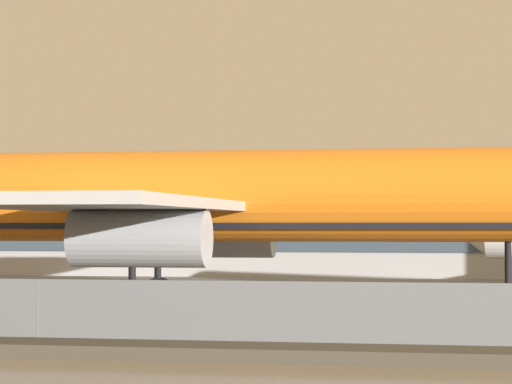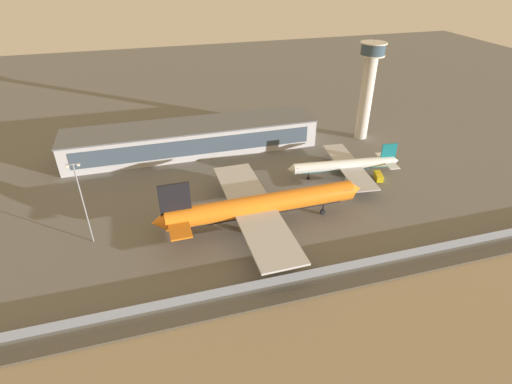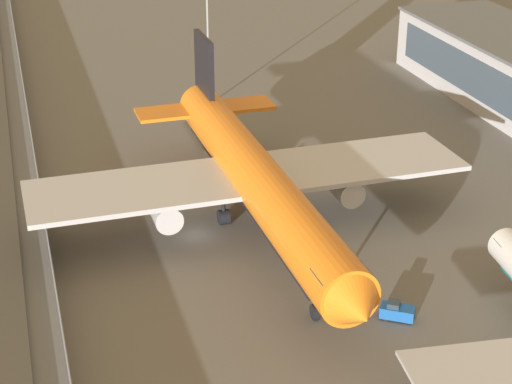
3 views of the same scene
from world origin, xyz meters
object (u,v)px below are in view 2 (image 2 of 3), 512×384
Objects in this scene: passenger_jet_white_teal at (346,165)px; baggage_tug at (319,197)px; cargo_jet_orange at (260,206)px; ops_van at (379,177)px; apron_light_mast_apron_west at (82,200)px; control_tower at (368,83)px.

passenger_jet_white_teal reaches higher than baggage_tug.
cargo_jet_orange is 1.52× the size of passenger_jet_white_teal.
apron_light_mast_apron_west reaches higher than ops_van.
ops_van is at bearing 16.80° from cargo_jet_orange.
cargo_jet_orange is 23.20m from baggage_tug.
cargo_jet_orange is 2.56× the size of apron_light_mast_apron_west.
passenger_jet_white_teal is 11.26m from ops_van.
control_tower is at bearing 52.88° from passenger_jet_white_teal.
baggage_tug is 0.63× the size of ops_van.
apron_light_mast_apron_west reaches higher than cargo_jet_orange.
passenger_jet_white_teal is 0.99× the size of control_tower.
control_tower is at bearing 39.65° from cargo_jet_orange.
ops_van is 40.59m from control_tower.
control_tower is (34.95, 38.68, 21.24)m from baggage_tug.
passenger_jet_white_teal is at bearing -127.12° from control_tower.
ops_van is (44.66, 13.49, -5.26)m from cargo_jet_orange.
control_tower reaches higher than baggage_tug.
apron_light_mast_apron_west reaches higher than passenger_jet_white_teal.
apron_light_mast_apron_west is at bearing -170.21° from passenger_jet_white_teal.
ops_van is at bearing -29.96° from passenger_jet_white_teal.
ops_van is at bearing -109.06° from control_tower.
apron_light_mast_apron_west is at bearing -174.72° from ops_van.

